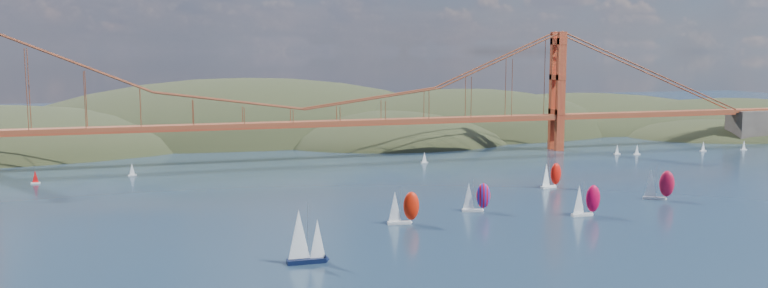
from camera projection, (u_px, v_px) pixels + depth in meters
headlands at (348, 155)px, 423.81m from camera, size 725.00×225.00×96.00m
bridge at (299, 85)px, 311.38m from camera, size 552.00×12.00×55.00m
sloop_navy at (304, 237)px, 162.34m from camera, size 8.55×4.83×13.32m
racer_0 at (403, 207)px, 199.80m from camera, size 8.78×4.40×9.88m
racer_1 at (586, 200)px, 209.73m from camera, size 8.54×3.49×9.82m
racer_2 at (658, 184)px, 232.77m from camera, size 9.13×7.44×10.45m
racer_3 at (551, 175)px, 253.12m from camera, size 8.41×4.54×9.44m
racer_rwb at (476, 196)px, 215.56m from camera, size 8.36×5.16×9.35m
distant_boat_2 at (35, 177)px, 260.85m from camera, size 3.00×2.00×4.70m
distant_boat_3 at (132, 170)px, 277.42m from camera, size 3.00×2.00×4.70m
distant_boat_4 at (617, 149)px, 335.00m from camera, size 3.00×2.00×4.70m
distant_boat_5 at (637, 149)px, 334.47m from camera, size 3.00×2.00×4.70m
distant_boat_6 at (703, 146)px, 345.72m from camera, size 3.00×2.00×4.70m
distant_boat_7 at (744, 145)px, 349.88m from camera, size 3.00×2.00×4.70m
distant_boat_8 at (424, 157)px, 309.36m from camera, size 3.00×2.00×4.70m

